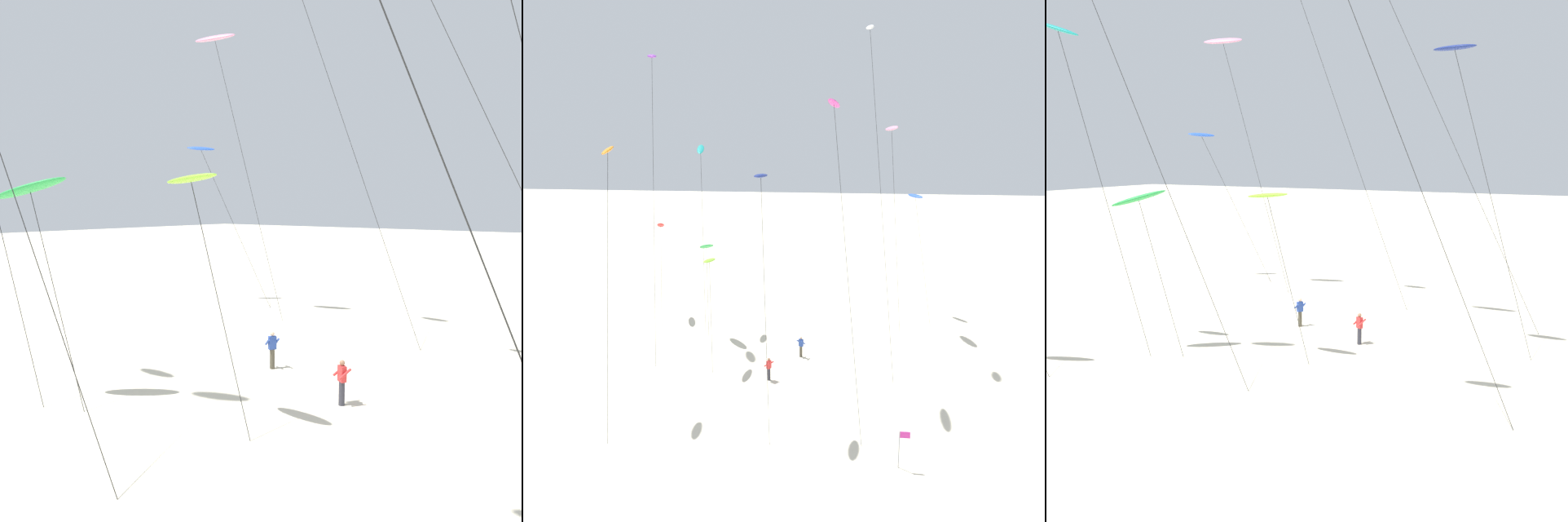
% 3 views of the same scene
% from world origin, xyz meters
% --- Properties ---
extents(ground_plane, '(260.00, 260.00, 0.00)m').
position_xyz_m(ground_plane, '(0.00, 0.00, 0.00)').
color(ground_plane, beige).
extents(kite_pink, '(1.93, 5.93, 17.82)m').
position_xyz_m(kite_pink, '(7.37, 18.98, 17.35)').
color(kite_pink, pink).
rests_on(kite_pink, ground).
extents(kite_magenta, '(2.76, 10.23, 19.37)m').
position_xyz_m(kite_magenta, '(2.91, 5.37, 18.74)').
color(kite_magenta, '#D8339E').
rests_on(kite_magenta, ground).
extents(kite_purple, '(3.18, 10.34, 23.58)m').
position_xyz_m(kite_purple, '(-12.43, 14.84, 22.90)').
color(kite_purple, purple).
rests_on(kite_purple, ground).
extents(kite_blue, '(2.21, 6.27, 11.48)m').
position_xyz_m(kite_blue, '(10.10, 22.95, 11.04)').
color(kite_blue, blue).
rests_on(kite_blue, ground).
extents(kite_red, '(1.60, 5.10, 9.15)m').
position_xyz_m(kite_red, '(-13.70, 18.58, 8.57)').
color(kite_red, red).
rests_on(kite_red, ground).
extents(kite_green, '(2.17, 3.35, 8.30)m').
position_xyz_m(kite_green, '(-7.98, 13.50, 7.73)').
color(kite_green, green).
rests_on(kite_green, ground).
extents(kite_navy, '(1.44, 5.06, 14.90)m').
position_xyz_m(kite_navy, '(-1.02, 0.16, 14.54)').
color(kite_navy, navy).
rests_on(kite_navy, ground).
extents(kite_lime, '(0.87, 3.07, 8.18)m').
position_xyz_m(kite_lime, '(-6.12, 7.36, 7.91)').
color(kite_lime, '#8CD833').
rests_on(kite_lime, ground).
extents(kite_teal, '(1.58, 5.23, 16.17)m').
position_xyz_m(kite_teal, '(-9.16, 16.94, 15.46)').
color(kite_teal, teal).
rests_on(kite_teal, ground).
extents(kite_white, '(2.61, 9.72, 25.35)m').
position_xyz_m(kite_white, '(5.21, 13.77, 24.36)').
color(kite_white, white).
rests_on(kite_white, ground).
extents(kite_orange, '(2.13, 7.47, 16.52)m').
position_xyz_m(kite_orange, '(-10.76, 1.45, 15.84)').
color(kite_orange, orange).
rests_on(kite_orange, ground).
extents(kite_flyer_nearest, '(0.72, 0.71, 1.67)m').
position_xyz_m(kite_flyer_nearest, '(0.51, 9.27, 0.89)').
color(kite_flyer_nearest, '#4C4738').
rests_on(kite_flyer_nearest, ground).
extents(kite_flyer_middle, '(0.71, 0.71, 1.67)m').
position_xyz_m(kite_flyer_middle, '(-1.33, 4.74, 0.89)').
color(kite_flyer_middle, '#33333D').
rests_on(kite_flyer_middle, ground).
extents(marker_flag, '(0.57, 0.05, 2.10)m').
position_xyz_m(marker_flag, '(7.20, -5.08, 1.49)').
color(marker_flag, gray).
rests_on(marker_flag, ground).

